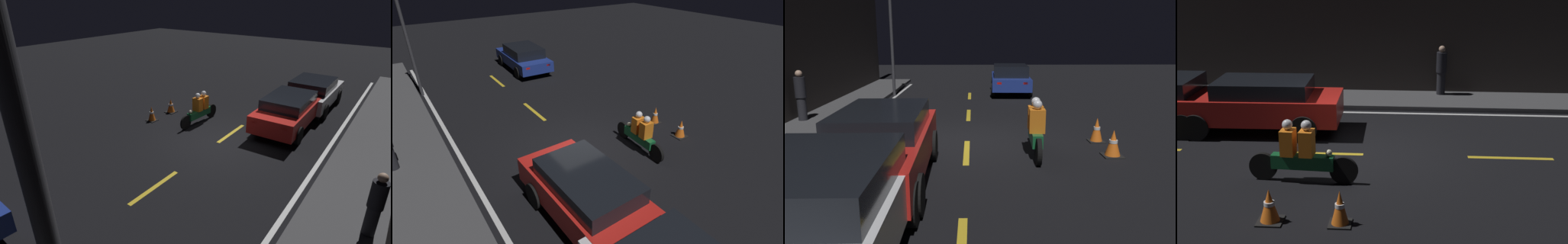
# 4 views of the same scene
# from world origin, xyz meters

# --- Properties ---
(ground_plane) EXTENTS (56.00, 56.00, 0.00)m
(ground_plane) POSITION_xyz_m (0.00, 0.00, 0.00)
(ground_plane) COLOR black
(raised_curb) EXTENTS (28.00, 1.95, 0.14)m
(raised_curb) POSITION_xyz_m (0.00, 4.72, 0.07)
(raised_curb) COLOR #424244
(raised_curb) RESTS_ON ground
(lane_dash_c) EXTENTS (2.00, 0.14, 0.01)m
(lane_dash_c) POSITION_xyz_m (-1.00, 0.00, 0.00)
(lane_dash_c) COLOR gold
(lane_dash_c) RESTS_ON ground
(lane_dash_d) EXTENTS (2.00, 0.14, 0.01)m
(lane_dash_d) POSITION_xyz_m (3.50, 0.00, 0.00)
(lane_dash_d) COLOR gold
(lane_dash_d) RESTS_ON ground
(lane_dash_e) EXTENTS (2.00, 0.14, 0.01)m
(lane_dash_e) POSITION_xyz_m (8.00, 0.00, 0.00)
(lane_dash_e) COLOR gold
(lane_dash_e) RESTS_ON ground
(lane_solid_kerb) EXTENTS (25.20, 0.14, 0.01)m
(lane_solid_kerb) POSITION_xyz_m (0.00, 3.50, 0.00)
(lane_solid_kerb) COLOR silver
(lane_solid_kerb) RESTS_ON ground
(sedan_white) EXTENTS (4.14, 2.03, 1.44)m
(sedan_white) POSITION_xyz_m (-5.95, 1.68, 0.79)
(sedan_white) COLOR silver
(sedan_white) RESTS_ON ground
(taxi_red) EXTENTS (4.53, 1.93, 1.44)m
(taxi_red) POSITION_xyz_m (-2.95, 1.59, 0.79)
(taxi_red) COLOR red
(taxi_red) RESTS_ON ground
(sedan_blue) EXTENTS (4.47, 2.08, 1.41)m
(sedan_blue) POSITION_xyz_m (8.93, -2.02, 0.75)
(sedan_blue) COLOR navy
(sedan_blue) RESTS_ON ground
(motorcycle) EXTENTS (2.35, 0.40, 1.37)m
(motorcycle) POSITION_xyz_m (-1.19, -1.66, 0.64)
(motorcycle) COLOR black
(motorcycle) RESTS_ON ground
(traffic_cone_near) EXTENTS (0.47, 0.47, 0.64)m
(traffic_cone_near) POSITION_xyz_m (-1.40, -3.48, 0.31)
(traffic_cone_near) COLOR black
(traffic_cone_near) RESTS_ON ground
(traffic_cone_mid) EXTENTS (0.41, 0.41, 0.66)m
(traffic_cone_mid) POSITION_xyz_m (-0.12, -3.49, 0.32)
(traffic_cone_mid) COLOR black
(traffic_cone_mid) RESTS_ON ground
(pedestrian) EXTENTS (0.34, 0.34, 1.61)m
(pedestrian) POSITION_xyz_m (2.12, 5.33, 0.96)
(pedestrian) COLOR black
(pedestrian) RESTS_ON raised_curb
(street_lamp) EXTENTS (0.28, 0.28, 5.76)m
(street_lamp) POSITION_xyz_m (8.13, 3.60, 3.24)
(street_lamp) COLOR #333338
(street_lamp) RESTS_ON ground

